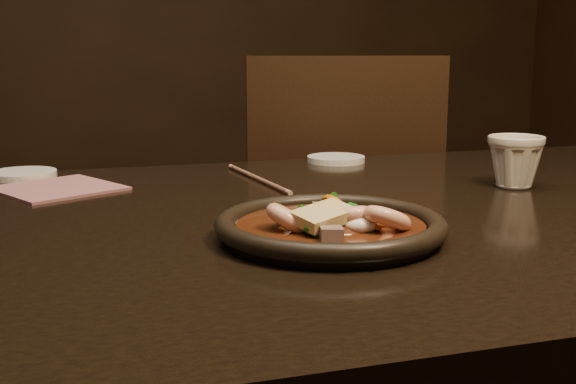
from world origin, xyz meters
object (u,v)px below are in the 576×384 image
object	(u,v)px
table	(317,268)
tea_cup	(515,160)
chair	(336,240)
plate	(330,227)

from	to	relation	value
table	tea_cup	distance (m)	0.38
table	tea_cup	bearing A→B (deg)	11.79
table	chair	size ratio (longest dim) A/B	1.69
table	plate	size ratio (longest dim) A/B	6.07
chair	tea_cup	bearing A→B (deg)	107.79
chair	plate	world-z (taller)	chair
chair	tea_cup	world-z (taller)	chair
tea_cup	chair	bearing A→B (deg)	95.74
plate	chair	bearing A→B (deg)	68.19
chair	tea_cup	size ratio (longest dim) A/B	10.92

